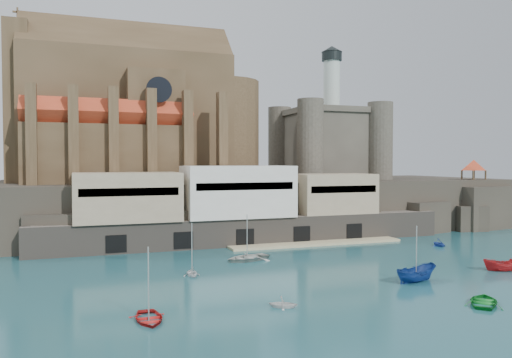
{
  "coord_description": "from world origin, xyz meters",
  "views": [
    {
      "loc": [
        -34.95,
        -56.14,
        13.71
      ],
      "look_at": [
        -3.71,
        32.0,
        10.44
      ],
      "focal_mm": 35.0,
      "sensor_mm": 36.0,
      "label": 1
    }
  ],
  "objects_px": {
    "boat_1": "(283,307)",
    "church": "(139,118)",
    "boat_0": "(149,321)",
    "pavilion": "(474,166)",
    "castle_keep": "(328,140)",
    "boat_2": "(416,282)"
  },
  "relations": [
    {
      "from": "boat_1",
      "to": "church",
      "type": "bearing_deg",
      "value": 35.33
    },
    {
      "from": "church",
      "to": "boat_0",
      "type": "height_order",
      "value": "church"
    },
    {
      "from": "pavilion",
      "to": "boat_1",
      "type": "distance_m",
      "value": 72.09
    },
    {
      "from": "castle_keep",
      "to": "boat_1",
      "type": "height_order",
      "value": "castle_keep"
    },
    {
      "from": "pavilion",
      "to": "boat_2",
      "type": "height_order",
      "value": "pavilion"
    },
    {
      "from": "boat_2",
      "to": "castle_keep",
      "type": "bearing_deg",
      "value": -27.89
    },
    {
      "from": "boat_1",
      "to": "boat_2",
      "type": "xyz_separation_m",
      "value": [
        18.21,
        4.23,
        0.0
      ]
    },
    {
      "from": "castle_keep",
      "to": "pavilion",
      "type": "distance_m",
      "value": 30.5
    },
    {
      "from": "boat_1",
      "to": "boat_2",
      "type": "distance_m",
      "value": 18.69
    },
    {
      "from": "castle_keep",
      "to": "boat_0",
      "type": "bearing_deg",
      "value": -130.11
    },
    {
      "from": "church",
      "to": "pavilion",
      "type": "relative_size",
      "value": 7.34
    },
    {
      "from": "church",
      "to": "boat_2",
      "type": "distance_m",
      "value": 61.01
    },
    {
      "from": "boat_0",
      "to": "pavilion",
      "type": "bearing_deg",
      "value": 28.78
    },
    {
      "from": "church",
      "to": "pavilion",
      "type": "bearing_deg",
      "value": -13.48
    },
    {
      "from": "boat_0",
      "to": "boat_1",
      "type": "height_order",
      "value": "boat_0"
    },
    {
      "from": "church",
      "to": "pavilion",
      "type": "distance_m",
      "value": 68.65
    },
    {
      "from": "boat_0",
      "to": "boat_2",
      "type": "distance_m",
      "value": 30.86
    },
    {
      "from": "boat_2",
      "to": "pavilion",
      "type": "bearing_deg",
      "value": -60.66
    },
    {
      "from": "pavilion",
      "to": "boat_0",
      "type": "xyz_separation_m",
      "value": [
        -71.48,
        -39.0,
        -12.73
      ]
    },
    {
      "from": "boat_0",
      "to": "boat_2",
      "type": "relative_size",
      "value": 0.84
    },
    {
      "from": "church",
      "to": "pavilion",
      "type": "height_order",
      "value": "church"
    },
    {
      "from": "castle_keep",
      "to": "pavilion",
      "type": "xyz_separation_m",
      "value": [
        25.92,
        -15.08,
        -5.59
      ]
    }
  ]
}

